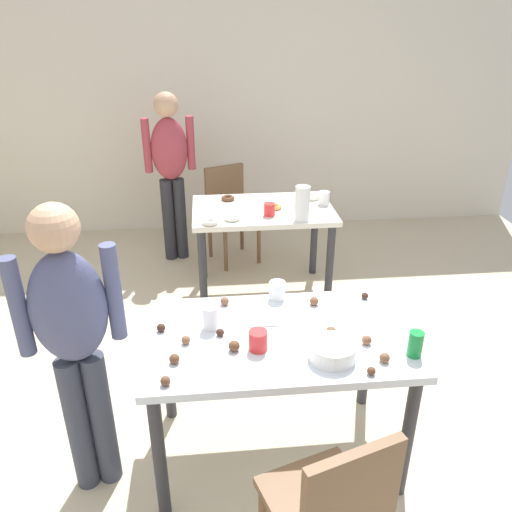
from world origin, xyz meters
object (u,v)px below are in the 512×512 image
object	(u,v)px
dining_table_near	(278,351)
person_adult_far	(170,164)
chair_far_table	(230,208)
dining_table_far	(263,221)
mixing_bowl	(332,351)
person_girl_near	(73,333)
chair_near_table	(332,507)
pitcher_far	(302,204)
soda_can	(415,344)

from	to	relation	value
dining_table_near	person_adult_far	world-z (taller)	person_adult_far
dining_table_near	chair_far_table	distance (m)	2.43
dining_table_far	mixing_bowl	distance (m)	1.93
person_girl_near	mixing_bowl	xyz separation A→B (m)	(1.13, -0.11, -0.10)
dining_table_far	chair_far_table	distance (m)	0.75
dining_table_near	mixing_bowl	world-z (taller)	mixing_bowl
dining_table_near	chair_far_table	xyz separation A→B (m)	(-0.11, 2.42, -0.15)
person_girl_near	chair_near_table	bearing A→B (deg)	-32.91
dining_table_near	chair_far_table	bearing A→B (deg)	92.51
chair_far_table	person_adult_far	size ratio (longest dim) A/B	0.57
dining_table_far	pitcher_far	size ratio (longest dim) A/B	4.23
dining_table_far	person_adult_far	bearing A→B (deg)	135.08
chair_far_table	mixing_bowl	world-z (taller)	chair_far_table
pitcher_far	mixing_bowl	bearing A→B (deg)	-95.66
chair_near_table	person_adult_far	size ratio (longest dim) A/B	0.57
chair_far_table	pitcher_far	world-z (taller)	pitcher_far
soda_can	chair_far_table	bearing A→B (deg)	104.66
chair_far_table	mixing_bowl	distance (m)	2.66
dining_table_far	soda_can	size ratio (longest dim) A/B	8.99
chair_near_table	soda_can	xyz separation A→B (m)	(0.48, 0.53, 0.31)
dining_table_far	chair_far_table	bearing A→B (deg)	107.87
dining_table_near	chair_near_table	xyz separation A→B (m)	(0.10, -0.75, -0.15)
dining_table_near	person_adult_far	distance (m)	2.55
chair_near_table	person_adult_far	world-z (taller)	person_adult_far
mixing_bowl	person_adult_far	bearing A→B (deg)	107.43
person_girl_near	chair_far_table	bearing A→B (deg)	72.27
person_adult_far	pitcher_far	distance (m)	1.43
dining_table_far	dining_table_near	bearing A→B (deg)	-94.03
person_adult_far	mixing_bowl	xyz separation A→B (m)	(0.84, -2.66, -0.13)
person_adult_far	dining_table_near	bearing A→B (deg)	-75.81
mixing_bowl	chair_near_table	bearing A→B (deg)	-101.48
person_girl_near	pitcher_far	world-z (taller)	person_girl_near
dining_table_near	chair_near_table	bearing A→B (deg)	-82.26
person_adult_far	mixing_bowl	bearing A→B (deg)	-72.57
chair_near_table	mixing_bowl	xyz separation A→B (m)	(0.11, 0.55, 0.29)
chair_far_table	person_girl_near	world-z (taller)	person_girl_near
dining_table_far	mixing_bowl	xyz separation A→B (m)	(0.09, -1.92, 0.15)
mixing_bowl	person_girl_near	bearing A→B (deg)	174.58
chair_far_table	pitcher_far	bearing A→B (deg)	-63.95
soda_can	person_adult_far	bearing A→B (deg)	114.25
chair_near_table	mixing_bowl	size ratio (longest dim) A/B	4.14
person_girl_near	pitcher_far	bearing A→B (deg)	49.93
dining_table_near	person_girl_near	world-z (taller)	person_girl_near
pitcher_far	chair_near_table	bearing A→B (deg)	-97.14
chair_near_table	mixing_bowl	world-z (taller)	chair_near_table
person_girl_near	soda_can	bearing A→B (deg)	-4.73
chair_near_table	person_adult_far	distance (m)	3.32
chair_far_table	person_girl_near	bearing A→B (deg)	-107.73
dining_table_near	pitcher_far	size ratio (longest dim) A/B	4.87
dining_table_far	person_adult_far	xyz separation A→B (m)	(-0.74, 0.74, 0.28)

